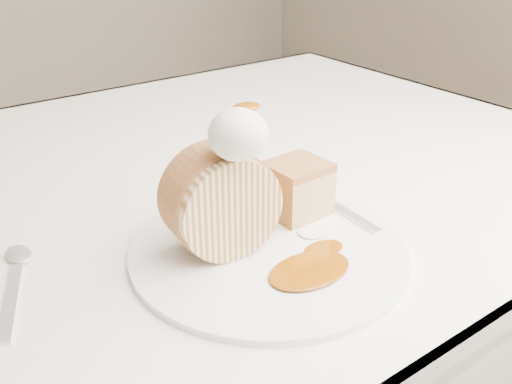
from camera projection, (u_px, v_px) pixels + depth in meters
table at (145, 241)px, 0.81m from camera, size 1.40×0.90×0.75m
plate at (269, 249)px, 0.62m from camera, size 0.31×0.31×0.01m
roulade_slice at (221, 202)px, 0.59m from camera, size 0.12×0.07×0.11m
cake_chunk at (297, 192)px, 0.67m from camera, size 0.07×0.06×0.06m
whipped_cream at (238, 135)px, 0.53m from camera, size 0.06×0.06×0.05m
caramel_drizzle at (246, 100)px, 0.53m from camera, size 0.03×0.02×0.01m
caramel_pool at (309, 270)px, 0.57m from camera, size 0.09×0.06×0.00m
fork at (341, 209)px, 0.68m from camera, size 0.03×0.18×0.00m
spoon at (11, 301)px, 0.54m from camera, size 0.08×0.15×0.00m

